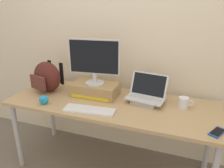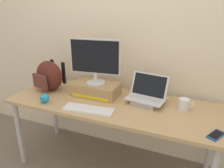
% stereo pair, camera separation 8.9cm
% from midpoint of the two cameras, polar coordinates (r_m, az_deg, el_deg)
% --- Properties ---
extents(ground_plane, '(20.00, 20.00, 0.00)m').
position_cam_midpoint_polar(ground_plane, '(2.50, -1.08, -20.20)').
color(ground_plane, '#70665B').
extents(back_wall, '(7.00, 0.10, 2.60)m').
position_cam_midpoint_polar(back_wall, '(2.34, 2.81, 12.40)').
color(back_wall, beige).
rests_on(back_wall, ground).
extents(desk, '(1.93, 0.72, 0.75)m').
position_cam_midpoint_polar(desk, '(2.12, -1.21, -6.32)').
color(desk, tan).
rests_on(desk, ground).
extents(toner_box_yellow, '(0.45, 0.26, 0.12)m').
position_cam_midpoint_polar(toner_box_yellow, '(2.23, -5.50, -1.35)').
color(toner_box_yellow, '#A88456').
rests_on(toner_box_yellow, desk).
extents(desktop_monitor, '(0.49, 0.18, 0.43)m').
position_cam_midpoint_polar(desktop_monitor, '(2.13, -5.78, 6.03)').
color(desktop_monitor, silver).
rests_on(desktop_monitor, toner_box_yellow).
extents(open_laptop, '(0.37, 0.27, 0.26)m').
position_cam_midpoint_polar(open_laptop, '(2.08, 7.49, -3.28)').
color(open_laptop, '#ADADB2').
rests_on(open_laptop, desk).
extents(external_keyboard, '(0.45, 0.18, 0.02)m').
position_cam_midpoint_polar(external_keyboard, '(1.94, -7.11, -6.59)').
color(external_keyboard, white).
rests_on(external_keyboard, desk).
extents(messenger_backpack, '(0.37, 0.30, 0.31)m').
position_cam_midpoint_polar(messenger_backpack, '(2.40, -17.24, 1.79)').
color(messenger_backpack, '#4C1E19').
rests_on(messenger_backpack, desk).
extents(coffee_mug, '(0.13, 0.09, 0.10)m').
position_cam_midpoint_polar(coffee_mug, '(2.05, 16.62, -4.61)').
color(coffee_mug, silver).
rests_on(coffee_mug, desk).
extents(cell_phone, '(0.13, 0.17, 0.01)m').
position_cam_midpoint_polar(cell_phone, '(1.79, 23.93, -11.17)').
color(cell_phone, '#19479E').
rests_on(cell_phone, desk).
extents(plush_toy, '(0.08, 0.08, 0.08)m').
position_cam_midpoint_polar(plush_toy, '(2.15, -18.12, -3.83)').
color(plush_toy, '#2393CC').
rests_on(plush_toy, desk).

